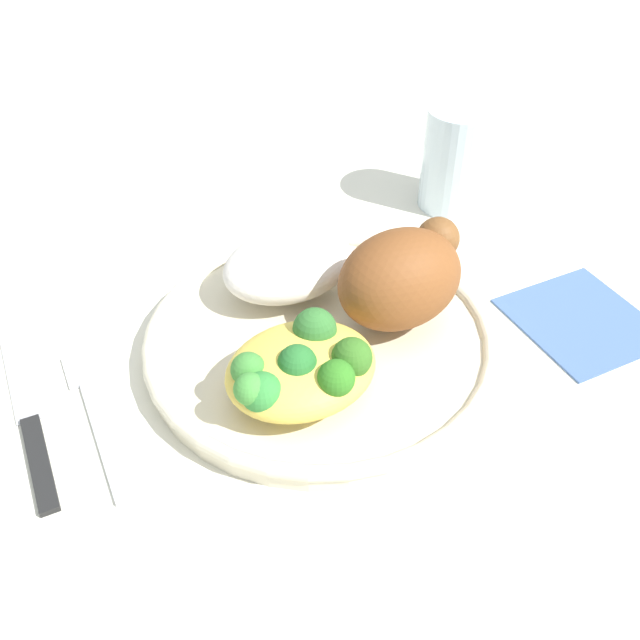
{
  "coord_description": "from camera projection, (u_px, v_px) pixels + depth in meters",
  "views": [
    {
      "loc": [
        -0.19,
        -0.33,
        0.36
      ],
      "look_at": [
        0.0,
        0.0,
        0.03
      ],
      "focal_mm": 40.16,
      "sensor_mm": 36.0,
      "label": 1
    }
  ],
  "objects": [
    {
      "name": "water_glass",
      "position": [
        457.0,
        158.0,
        0.65
      ],
      "size": [
        0.06,
        0.06,
        0.1
      ],
      "primitive_type": "cylinder",
      "color": "silver",
      "rests_on": "ground_plane"
    },
    {
      "name": "rice_pile",
      "position": [
        289.0,
        264.0,
        0.54
      ],
      "size": [
        0.1,
        0.08,
        0.04
      ],
      "primitive_type": "ellipsoid",
      "color": "silver",
      "rests_on": "plate"
    },
    {
      "name": "ground_plane",
      "position": [
        320.0,
        352.0,
        0.53
      ],
      "size": [
        2.0,
        2.0,
        0.0
      ],
      "primitive_type": "plane",
      "color": "silver"
    },
    {
      "name": "knife",
      "position": [
        30.0,
        421.0,
        0.47
      ],
      "size": [
        0.03,
        0.19,
        0.01
      ],
      "color": "black",
      "rests_on": "ground_plane"
    },
    {
      "name": "mac_cheese_with_broccoli",
      "position": [
        301.0,
        367.0,
        0.46
      ],
      "size": [
        0.1,
        0.08,
        0.05
      ],
      "color": "#E3C24B",
      "rests_on": "plate"
    },
    {
      "name": "napkin",
      "position": [
        582.0,
        320.0,
        0.55
      ],
      "size": [
        0.1,
        0.11,
        0.0
      ],
      "primitive_type": "cube",
      "rotation": [
        0.0,
        0.0,
        -0.07
      ],
      "color": "#47669E",
      "rests_on": "ground_plane"
    },
    {
      "name": "roasted_chicken",
      "position": [
        402.0,
        277.0,
        0.5
      ],
      "size": [
        0.1,
        0.07,
        0.07
      ],
      "color": "brown",
      "rests_on": "plate"
    },
    {
      "name": "plate",
      "position": [
        320.0,
        341.0,
        0.52
      ],
      "size": [
        0.25,
        0.25,
        0.02
      ],
      "color": "beige",
      "rests_on": "ground_plane"
    },
    {
      "name": "fork",
      "position": [
        94.0,
        410.0,
        0.48
      ],
      "size": [
        0.03,
        0.14,
        0.01
      ],
      "color": "silver",
      "rests_on": "ground_plane"
    }
  ]
}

